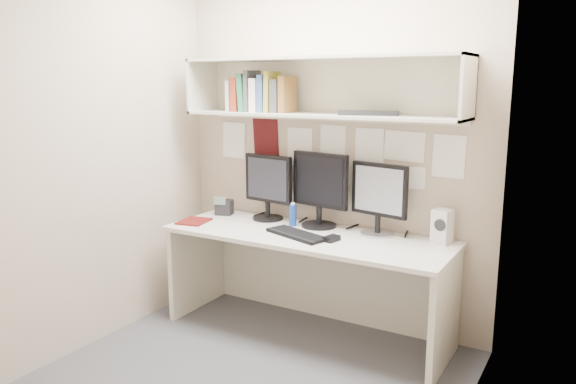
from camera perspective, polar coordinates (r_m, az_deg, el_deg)
The scene contains 19 objects.
floor at distance 3.62m, azimuth -3.22°, elevation -17.85°, with size 2.40×2.00×0.01m, color #434347.
wall_back at distance 4.07m, azimuth 4.36°, elevation 4.68°, with size 2.40×0.02×2.60m, color tan.
wall_front at distance 2.44m, azimuth -16.54°, elevation -0.03°, with size 2.40×0.02×2.60m, color tan.
wall_left at distance 3.99m, azimuth -18.04°, elevation 4.05°, with size 0.02×2.00×2.60m, color tan.
wall_right at distance 2.73m, azimuth 17.99°, elevation 1.04°, with size 0.02×2.00×2.60m, color tan.
desk at distance 3.98m, azimuth 1.93°, elevation -9.30°, with size 2.00×0.70×0.73m.
overhead_hutch at distance 3.91m, azimuth 3.54°, elevation 10.61°, with size 2.00×0.38×0.40m.
pinned_papers at distance 4.07m, azimuth 4.31°, elevation 3.98°, with size 1.92×0.01×0.48m, color white, non-canonical shape.
monitor_left at distance 4.21m, azimuth -2.03°, elevation 0.74°, with size 0.42×0.23×0.49m.
monitor_center at distance 4.00m, azimuth 3.25°, elevation 0.46°, with size 0.46×0.25×0.53m.
monitor_right at distance 3.83m, azimuth 9.23°, elevation -0.45°, with size 0.42×0.23×0.49m.
keyboard at distance 3.80m, azimuth 0.89°, elevation -4.34°, with size 0.46×0.16×0.02m, color black.
mouse at distance 3.69m, azimuth 4.45°, elevation -4.74°, with size 0.07×0.11×0.03m, color black.
speaker at distance 3.74m, azimuth 15.40°, elevation -3.40°, with size 0.13×0.14×0.22m.
blue_bottle at distance 4.05m, azimuth 0.50°, elevation -2.34°, with size 0.05×0.05×0.17m.
maroon_notebook at distance 4.23m, azimuth -9.51°, elevation -2.95°, with size 0.19×0.24×0.01m, color #57100F.
desk_phone at distance 4.43m, azimuth -6.51°, elevation -1.53°, with size 0.15×0.15×0.15m.
book_stack at distance 4.09m, azimuth -2.78°, elevation 9.91°, with size 0.50×0.18×0.29m.
hutch_tray at distance 3.73m, azimuth 8.20°, elevation 7.94°, with size 0.38×0.15×0.03m, color black.
Camera 1 is at (1.75, -2.64, 1.75)m, focal length 35.00 mm.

